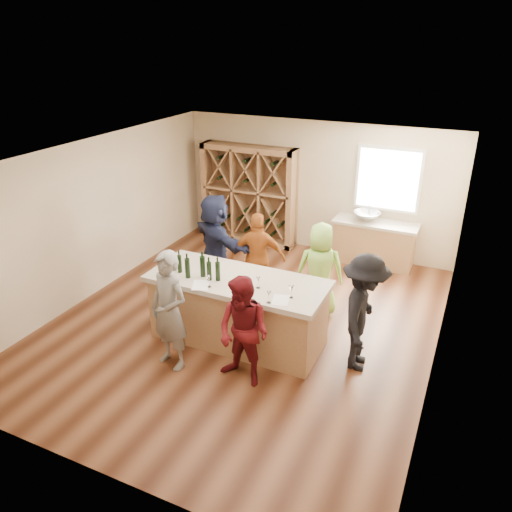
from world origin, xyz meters
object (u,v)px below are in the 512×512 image
at_px(wine_bottle_b, 187,268).
at_px(wine_bottle_e, 218,271).
at_px(wine_rack, 249,195).
at_px(wine_bottle_c, 203,267).
at_px(tasting_counter_base, 238,312).
at_px(person_far_right, 320,270).
at_px(person_far_mid, 258,258).
at_px(wine_bottle_d, 209,271).
at_px(person_near_left, 169,311).
at_px(person_far_left, 216,242).
at_px(sink, 367,216).
at_px(wine_bottle_a, 180,264).
at_px(person_server, 363,313).
at_px(person_near_right, 244,332).

relative_size(wine_bottle_b, wine_bottle_e, 1.06).
xyz_separation_m(wine_rack, wine_bottle_c, (1.12, -3.94, 0.14)).
height_order(tasting_counter_base, person_far_right, person_far_right).
height_order(wine_bottle_c, person_far_mid, person_far_mid).
xyz_separation_m(wine_bottle_d, person_far_right, (1.23, 1.54, -0.41)).
bearing_deg(wine_bottle_e, person_near_left, -113.84).
distance_m(wine_bottle_b, person_far_right, 2.28).
bearing_deg(wine_bottle_b, person_far_left, 105.57).
distance_m(wine_bottle_c, person_near_left, 0.89).
relative_size(sink, person_far_mid, 0.33).
distance_m(wine_bottle_a, person_near_left, 0.91).
bearing_deg(person_far_left, wine_rack, -48.45).
bearing_deg(person_server, person_far_right, 34.55).
bearing_deg(wine_bottle_c, wine_rack, 105.89).
distance_m(tasting_counter_base, person_far_mid, 1.39).
bearing_deg(person_server, person_far_mid, 55.16).
xyz_separation_m(sink, wine_bottle_b, (-1.77, -4.00, 0.22)).
bearing_deg(person_far_right, wine_bottle_e, 34.26).
bearing_deg(person_far_right, sink, -114.31).
height_order(wine_rack, wine_bottle_a, wine_rack).
distance_m(tasting_counter_base, wine_bottle_c, 0.91).
bearing_deg(wine_bottle_e, person_near_right, -42.68).
relative_size(person_near_right, person_server, 0.91).
distance_m(tasting_counter_base, person_near_left, 1.19).
height_order(person_server, person_far_right, person_server).
bearing_deg(wine_bottle_b, person_near_left, -81.23).
distance_m(sink, wine_bottle_c, 4.18).
bearing_deg(wine_bottle_c, tasting_counter_base, 16.05).
bearing_deg(sink, wine_rack, 178.51).
relative_size(tasting_counter_base, person_near_left, 1.46).
relative_size(tasting_counter_base, person_far_left, 1.42).
xyz_separation_m(person_far_right, person_far_left, (-2.04, 0.11, 0.10)).
bearing_deg(person_far_mid, person_far_left, -23.70).
distance_m(wine_bottle_a, wine_bottle_b, 0.23).
bearing_deg(wine_bottle_d, wine_bottle_e, 18.83).
distance_m(wine_bottle_a, person_server, 2.82).
bearing_deg(person_near_left, person_far_mid, 95.80).
bearing_deg(wine_bottle_b, wine_bottle_d, 11.26).
xyz_separation_m(wine_bottle_b, wine_bottle_d, (0.33, 0.07, -0.01)).
bearing_deg(wine_bottle_b, wine_rack, 102.94).
xyz_separation_m(tasting_counter_base, wine_bottle_d, (-0.36, -0.21, 0.72)).
height_order(wine_bottle_a, person_far_mid, person_far_mid).
xyz_separation_m(tasting_counter_base, wine_bottle_a, (-0.90, -0.17, 0.72)).
xyz_separation_m(tasting_counter_base, person_far_right, (0.87, 1.33, 0.31)).
relative_size(wine_bottle_d, person_far_right, 0.18).
bearing_deg(person_near_right, wine_bottle_e, 147.78).
bearing_deg(sink, person_far_mid, -119.15).
bearing_deg(wine_bottle_b, wine_bottle_a, 153.13).
bearing_deg(wine_bottle_b, person_server, 9.35).
distance_m(person_near_right, person_far_left, 2.87).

